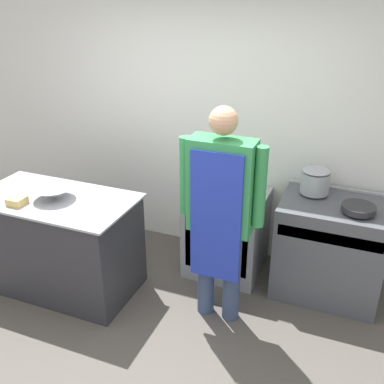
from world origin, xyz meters
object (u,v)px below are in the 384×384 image
fridge_unit (227,232)px  stock_pot (315,180)px  plastic_tub (17,201)px  mixing_bowl (53,193)px  stove (329,248)px  person_cook (221,205)px  saute_pan (358,208)px

fridge_unit → stock_pot: bearing=7.6°
plastic_tub → stock_pot: size_ratio=0.54×
mixing_bowl → plastic_tub: bearing=-134.9°
stove → mixing_bowl: 2.45m
stock_pot → person_cook: bearing=-127.0°
stove → fridge_unit: bearing=179.1°
fridge_unit → plastic_tub: plastic_tub is taller
stove → plastic_tub: 2.71m
saute_pan → stove: bearing=147.7°
stove → stock_pot: size_ratio=3.68×
mixing_bowl → plastic_tub: size_ratio=2.68×
person_cook → stock_pot: bearing=53.0°
mixing_bowl → plastic_tub: (-0.21, -0.21, -0.02)m
saute_pan → person_cook: bearing=-150.0°
stove → mixing_bowl: bearing=-159.9°
person_cook → saute_pan: 1.14m
plastic_tub → saute_pan: bearing=19.2°
person_cook → saute_pan: person_cook is taller
saute_pan → plastic_tub: bearing=-160.8°
fridge_unit → person_cook: size_ratio=0.44×
fridge_unit → saute_pan: bearing=-6.5°
plastic_tub → mixing_bowl: bearing=45.1°
stove → saute_pan: saute_pan is taller
stove → mixing_bowl: size_ratio=2.55×
fridge_unit → mixing_bowl: (-1.30, -0.84, 0.56)m
person_cook → stock_pot: size_ratio=7.31×
stove → mixing_bowl: mixing_bowl is taller
stove → person_cook: person_cook is taller
stove → person_cook: (-0.80, -0.68, 0.59)m
person_cook → stock_pot: (0.60, 0.79, -0.02)m
stove → stock_pot: bearing=150.2°
stove → plastic_tub: size_ratio=6.85×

